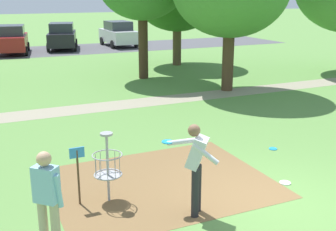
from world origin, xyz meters
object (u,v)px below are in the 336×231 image
Objects in this scene: player_foreground_watching at (47,198)px; frisbee_far_right at (51,168)px; parked_car_center_right at (118,34)px; parked_car_leftmost at (12,39)px; frisbee_far_left at (285,183)px; parked_car_center_left at (62,36)px; frisbee_mid_grass at (113,173)px; frisbee_near_basket at (273,149)px; player_throwing at (196,163)px; disc_golf_basket at (104,165)px.

frisbee_far_right is (0.58, 3.46, -0.96)m from player_foreground_watching.
parked_car_center_right reaches higher than frisbee_far_right.
parked_car_leftmost is at bearing 85.81° from player_foreground_watching.
parked_car_center_left reaches higher than frisbee_far_left.
frisbee_mid_grass is 0.05× the size of parked_car_leftmost.
parked_car_leftmost is (1.77, 24.15, -0.05)m from player_foreground_watching.
frisbee_far_right is 0.06× the size of parked_car_leftmost.
frisbee_near_basket is 22.21m from parked_car_leftmost.
frisbee_far_right is (-1.22, 0.87, 0.00)m from frisbee_mid_grass.
parked_car_center_right is at bearing 1.23° from parked_car_center_left.
frisbee_far_right is (-2.05, 3.22, -0.98)m from player_throwing.
parked_car_center_left is (4.63, 21.58, 0.91)m from frisbee_far_right.
disc_golf_basket reaches higher than frisbee_far_left.
frisbee_mid_grass is (-4.25, 0.22, 0.00)m from frisbee_near_basket.
parked_car_leftmost reaches higher than frisbee_near_basket.
player_foreground_watching is at bearing -124.81° from frisbee_mid_grass.
disc_golf_basket is at bearing -71.22° from frisbee_far_right.
player_throwing is 6.76× the size of frisbee_far_right.
parked_car_center_right is at bearing 79.82° from frisbee_far_left.
frisbee_far_right is 23.41m from parked_car_center_right.
parked_car_leftmost is 0.98× the size of parked_car_center_left.
parked_car_leftmost is at bearing 101.14° from frisbee_near_basket.
frisbee_near_basket is at bearing 11.55° from disc_golf_basket.
frisbee_far_left is (3.71, -0.81, -0.74)m from disc_golf_basket.
player_throwing is 8.47× the size of frisbee_mid_grass.
disc_golf_basket is at bearing 139.39° from player_throwing.
parked_car_center_left is at bearing 80.56° from disc_golf_basket.
frisbee_near_basket is 2.08m from frisbee_far_left.
parked_car_center_right reaches higher than frisbee_far_left.
frisbee_near_basket is (6.05, 2.37, -0.96)m from player_foreground_watching.
frisbee_near_basket is 0.05× the size of parked_car_leftmost.
disc_golf_basket is 5.50× the size of frisbee_far_right.
frisbee_near_basket is 23.02m from parked_car_center_right.
frisbee_near_basket is (3.42, 2.13, -0.98)m from player_throwing.
player_throwing is at bearing -171.66° from frisbee_far_left.
parked_car_leftmost reaches higher than disc_golf_basket.
player_throwing is at bearing -57.52° from frisbee_far_right.
frisbee_far_left is 0.05× the size of parked_car_center_left.
frisbee_mid_grass and frisbee_far_left have the same top height.
parked_car_leftmost is 7.69m from parked_car_center_right.
parked_car_center_right is (9.40, 25.13, -0.05)m from player_foreground_watching.
frisbee_far_right is at bearing 144.55° from frisbee_mid_grass.
parked_car_center_left is at bearing 78.24° from player_foreground_watching.
player_foreground_watching is 0.38× the size of parked_car_leftmost.
player_foreground_watching reaches higher than frisbee_mid_grass.
parked_car_center_right is at bearing 81.64° from frisbee_near_basket.
disc_golf_basket is 5.82× the size of frisbee_far_left.
player_foreground_watching is at bearing -110.50° from parked_car_center_right.
parked_car_center_left is at bearing 89.47° from frisbee_far_left.
parked_car_leftmost is at bearing 88.78° from disc_golf_basket.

